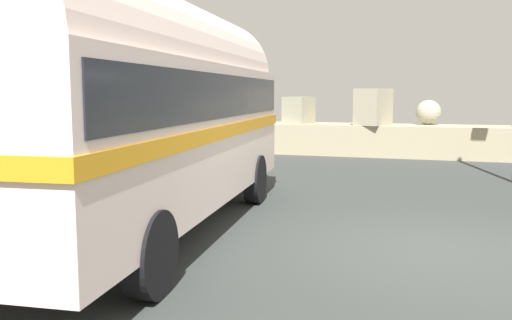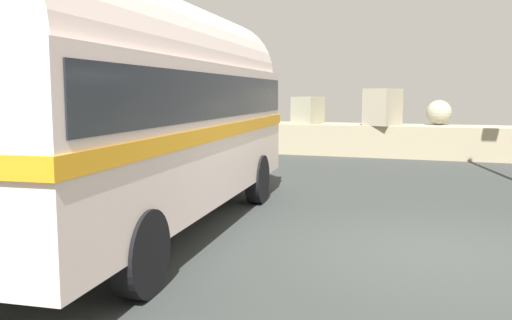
{
  "view_description": "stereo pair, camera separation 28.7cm",
  "coord_description": "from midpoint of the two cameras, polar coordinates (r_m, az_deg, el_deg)",
  "views": [
    {
      "loc": [
        -0.07,
        -7.77,
        2.2
      ],
      "look_at": [
        -2.92,
        1.05,
        1.06
      ],
      "focal_mm": 38.43,
      "sensor_mm": 36.0,
      "label": 1
    },
    {
      "loc": [
        0.2,
        -7.68,
        2.2
      ],
      "look_at": [
        -2.92,
        1.05,
        1.06
      ],
      "focal_mm": 38.43,
      "sensor_mm": 36.0,
      "label": 2
    }
  ],
  "objects": [
    {
      "name": "breakwater",
      "position": [
        19.58,
        20.41,
        2.18
      ],
      "size": [
        31.36,
        2.14,
        2.39
      ],
      "color": "tan",
      "rests_on": "ground"
    },
    {
      "name": "ground",
      "position": [
        8.03,
        18.67,
        -9.21
      ],
      "size": [
        32.0,
        26.0,
        0.02
      ],
      "color": "#333735"
    },
    {
      "name": "vintage_coach",
      "position": [
        8.6,
        -10.29,
        5.89
      ],
      "size": [
        3.27,
        8.78,
        3.7
      ],
      "rotation": [
        0.0,
        0.0,
        0.1
      ],
      "color": "black",
      "rests_on": "ground"
    }
  ]
}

